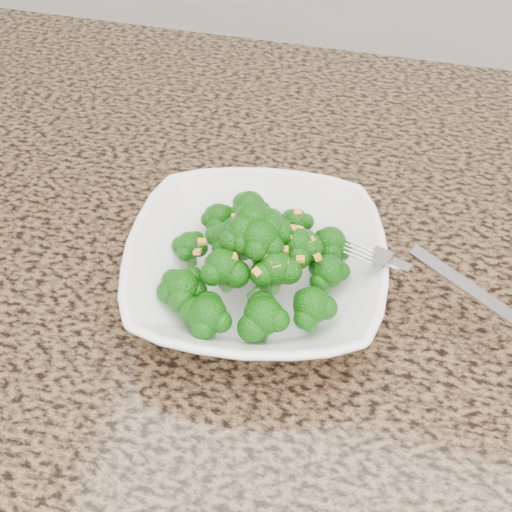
% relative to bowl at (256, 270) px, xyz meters
% --- Properties ---
extents(granite_counter, '(1.64, 1.04, 0.03)m').
position_rel_bowl_xyz_m(granite_counter, '(0.12, -0.01, -0.05)').
color(granite_counter, brown).
rests_on(granite_counter, cabinet).
extents(bowl, '(0.29, 0.29, 0.06)m').
position_rel_bowl_xyz_m(bowl, '(0.00, 0.00, 0.00)').
color(bowl, white).
rests_on(bowl, granite_counter).
extents(broccoli_pile, '(0.22, 0.22, 0.06)m').
position_rel_bowl_xyz_m(broccoli_pile, '(0.00, 0.00, 0.06)').
color(broccoli_pile, '#125B0A').
rests_on(broccoli_pile, bowl).
extents(garlic_topping, '(0.13, 0.13, 0.01)m').
position_rel_bowl_xyz_m(garlic_topping, '(-0.00, 0.00, 0.10)').
color(garlic_topping, gold).
rests_on(garlic_topping, broccoli_pile).
extents(fork, '(0.18, 0.10, 0.01)m').
position_rel_bowl_xyz_m(fork, '(0.14, 0.00, 0.04)').
color(fork, silver).
rests_on(fork, bowl).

